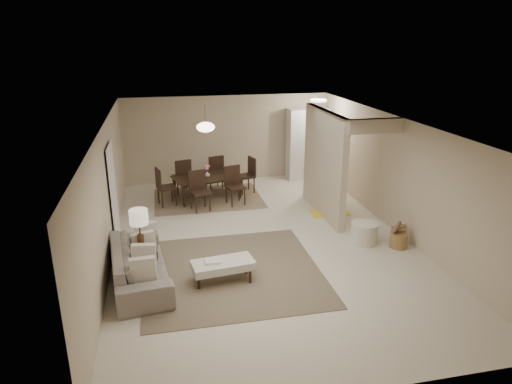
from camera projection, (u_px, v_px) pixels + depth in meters
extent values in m
plane|color=beige|center=(261.00, 240.00, 9.65)|extent=(9.00, 9.00, 0.00)
plane|color=white|center=(262.00, 123.00, 8.84)|extent=(9.00, 9.00, 0.00)
plane|color=#BDAD8F|center=(228.00, 138.00, 13.41)|extent=(6.00, 0.00, 6.00)
plane|color=#BDAD8F|center=(107.00, 195.00, 8.65)|extent=(0.00, 9.00, 9.00)
plane|color=#BDAD8F|center=(397.00, 175.00, 9.84)|extent=(0.00, 9.00, 9.00)
cube|color=#BDAD8F|center=(324.00, 164.00, 10.76)|extent=(0.15, 2.50, 2.50)
cube|color=black|center=(113.00, 196.00, 9.29)|extent=(0.04, 0.90, 2.04)
cube|color=silver|center=(307.00, 144.00, 13.62)|extent=(1.20, 0.55, 2.10)
cylinder|color=white|center=(318.00, 100.00, 12.27)|extent=(0.44, 0.44, 0.05)
cube|color=brown|center=(232.00, 271.00, 8.37)|extent=(3.20, 3.20, 0.01)
imported|color=gray|center=(139.00, 264.00, 7.94)|extent=(2.37, 1.14, 0.67)
cube|color=beige|center=(223.00, 265.00, 7.95)|extent=(1.13, 0.63, 0.14)
cylinder|color=black|center=(199.00, 283.00, 7.76)|extent=(0.05, 0.05, 0.24)
cylinder|color=black|center=(250.00, 277.00, 7.94)|extent=(0.05, 0.05, 0.24)
cylinder|color=black|center=(197.00, 273.00, 8.09)|extent=(0.05, 0.05, 0.24)
cylinder|color=black|center=(246.00, 267.00, 8.27)|extent=(0.05, 0.05, 0.24)
cube|color=black|center=(143.00, 264.00, 8.07)|extent=(0.55, 0.55, 0.55)
cylinder|color=#4A321F|center=(141.00, 243.00, 7.93)|extent=(0.12, 0.12, 0.30)
cylinder|color=#4A321F|center=(140.00, 228.00, 7.84)|extent=(0.03, 0.03, 0.26)
cylinder|color=beige|center=(139.00, 217.00, 7.78)|extent=(0.32, 0.32, 0.26)
cylinder|color=beige|center=(364.00, 233.00, 9.49)|extent=(0.56, 0.56, 0.44)
cylinder|color=brown|center=(399.00, 240.00, 9.31)|extent=(0.48, 0.48, 0.31)
cube|color=#7C664D|center=(208.00, 198.00, 12.14)|extent=(2.80, 2.10, 0.01)
imported|color=black|center=(208.00, 188.00, 12.05)|extent=(1.91, 1.36, 0.61)
imported|color=white|center=(207.00, 174.00, 11.93)|extent=(0.14, 0.14, 0.14)
cube|color=yellow|center=(330.00, 213.00, 11.16)|extent=(0.92, 0.57, 0.01)
cylinder|color=#4A321F|center=(205.00, 114.00, 11.42)|extent=(0.02, 0.02, 0.50)
ellipsoid|color=#FFEAC6|center=(206.00, 127.00, 11.52)|extent=(0.46, 0.46, 0.25)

